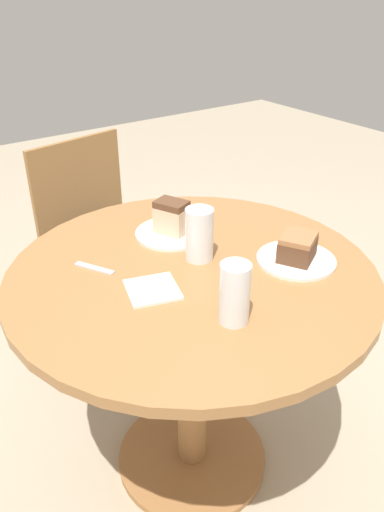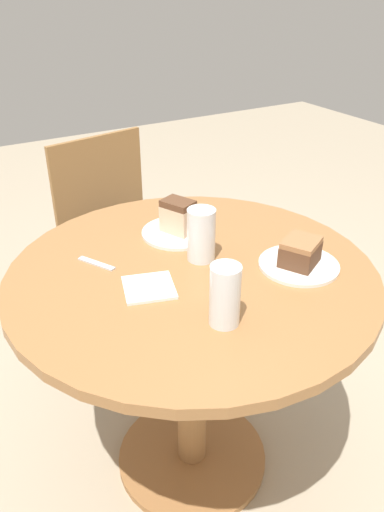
% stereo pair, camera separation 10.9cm
% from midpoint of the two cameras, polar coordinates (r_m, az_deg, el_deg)
% --- Properties ---
extents(ground_plane, '(8.00, 8.00, 0.00)m').
position_cam_midpoint_polar(ground_plane, '(1.87, -1.80, -22.09)').
color(ground_plane, tan).
extents(table, '(1.01, 1.01, 0.77)m').
position_cam_midpoint_polar(table, '(1.46, -2.16, -7.59)').
color(table, '#9E6B3D').
rests_on(table, ground_plane).
extents(chair, '(0.53, 0.49, 0.88)m').
position_cam_midpoint_polar(chair, '(2.20, -11.77, 1.87)').
color(chair, olive).
rests_on(chair, ground_plane).
extents(plate_near, '(0.22, 0.22, 0.01)m').
position_cam_midpoint_polar(plate_near, '(1.53, -4.34, 2.58)').
color(plate_near, white).
rests_on(plate_near, table).
extents(plate_far, '(0.22, 0.22, 0.01)m').
position_cam_midpoint_polar(plate_far, '(1.40, 9.64, -0.48)').
color(plate_far, white).
rests_on(plate_far, table).
extents(cake_slice_near, '(0.10, 0.11, 0.10)m').
position_cam_midpoint_polar(cake_slice_near, '(1.51, -4.41, 4.44)').
color(cake_slice_near, beige).
rests_on(cake_slice_near, plate_near).
extents(cake_slice_far, '(0.13, 0.13, 0.07)m').
position_cam_midpoint_polar(cake_slice_far, '(1.38, 9.78, 0.97)').
color(cake_slice_far, brown).
rests_on(cake_slice_far, plate_far).
extents(glass_lemonade, '(0.08, 0.08, 0.15)m').
position_cam_midpoint_polar(glass_lemonade, '(1.37, -1.44, 2.08)').
color(glass_lemonade, beige).
rests_on(glass_lemonade, table).
extents(glass_water, '(0.07, 0.07, 0.15)m').
position_cam_midpoint_polar(glass_water, '(1.13, 2.10, -4.76)').
color(glass_water, silver).
rests_on(glass_water, table).
extents(napkin_stack, '(0.16, 0.16, 0.01)m').
position_cam_midpoint_polar(napkin_stack, '(1.27, -7.00, -3.90)').
color(napkin_stack, white).
rests_on(napkin_stack, table).
extents(fork, '(0.19, 0.04, 0.00)m').
position_cam_midpoint_polar(fork, '(1.65, -3.06, 4.68)').
color(fork, silver).
rests_on(fork, table).
extents(spoon, '(0.07, 0.11, 0.00)m').
position_cam_midpoint_polar(spoon, '(1.39, -13.30, -1.41)').
color(spoon, silver).
rests_on(spoon, table).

